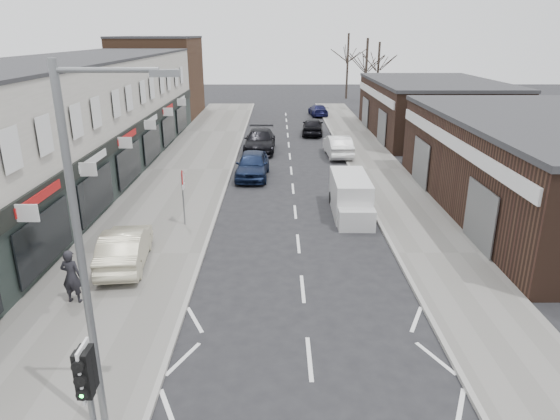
{
  "coord_description": "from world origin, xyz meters",
  "views": [
    {
      "loc": [
        -0.86,
        -9.64,
        8.52
      ],
      "look_at": [
        -0.8,
        6.99,
        2.6
      ],
      "focal_mm": 32.0,
      "sensor_mm": 36.0,
      "label": 1
    }
  ],
  "objects_px": {
    "parked_car_right_b": "(313,126)",
    "parked_car_right_c": "(318,110)",
    "traffic_light": "(87,383)",
    "parked_car_left_b": "(260,141)",
    "parked_car_left_a": "(252,165)",
    "street_lamp": "(89,247)",
    "pedestrian": "(71,276)",
    "white_van": "(350,197)",
    "parked_car_right_a": "(338,146)",
    "warning_sign": "(183,181)",
    "sedan_on_pavement": "(125,247)"
  },
  "relations": [
    {
      "from": "pedestrian",
      "to": "parked_car_left_a",
      "type": "distance_m",
      "value": 16.29
    },
    {
      "from": "parked_car_left_b",
      "to": "parked_car_right_b",
      "type": "xyz_separation_m",
      "value": [
        4.44,
        6.55,
        -0.05
      ]
    },
    {
      "from": "white_van",
      "to": "parked_car_left_a",
      "type": "bearing_deg",
      "value": 128.7
    },
    {
      "from": "sedan_on_pavement",
      "to": "parked_car_right_c",
      "type": "distance_m",
      "value": 38.5
    },
    {
      "from": "parked_car_right_a",
      "to": "parked_car_right_b",
      "type": "xyz_separation_m",
      "value": [
        -1.3,
        8.23,
        -0.01
      ]
    },
    {
      "from": "white_van",
      "to": "sedan_on_pavement",
      "type": "bearing_deg",
      "value": -146.65
    },
    {
      "from": "street_lamp",
      "to": "parked_car_right_c",
      "type": "distance_m",
      "value": 46.57
    },
    {
      "from": "sedan_on_pavement",
      "to": "parked_car_left_b",
      "type": "relative_size",
      "value": 0.79
    },
    {
      "from": "traffic_light",
      "to": "warning_sign",
      "type": "xyz_separation_m",
      "value": [
        -0.76,
        14.02,
        -0.21
      ]
    },
    {
      "from": "white_van",
      "to": "parked_car_left_a",
      "type": "xyz_separation_m",
      "value": [
        -5.16,
        6.65,
        -0.08
      ]
    },
    {
      "from": "street_lamp",
      "to": "parked_car_right_b",
      "type": "xyz_separation_m",
      "value": [
        6.73,
        35.08,
        -3.86
      ]
    },
    {
      "from": "parked_car_right_b",
      "to": "white_van",
      "type": "bearing_deg",
      "value": 96.02
    },
    {
      "from": "street_lamp",
      "to": "parked_car_left_a",
      "type": "height_order",
      "value": "street_lamp"
    },
    {
      "from": "parked_car_right_b",
      "to": "warning_sign",
      "type": "bearing_deg",
      "value": 76.3
    },
    {
      "from": "parked_car_left_a",
      "to": "traffic_light",
      "type": "bearing_deg",
      "value": -92.87
    },
    {
      "from": "traffic_light",
      "to": "parked_car_left_b",
      "type": "xyz_separation_m",
      "value": [
        2.16,
        29.74,
        -1.61
      ]
    },
    {
      "from": "white_van",
      "to": "pedestrian",
      "type": "height_order",
      "value": "pedestrian"
    },
    {
      "from": "traffic_light",
      "to": "parked_car_right_c",
      "type": "height_order",
      "value": "traffic_light"
    },
    {
      "from": "street_lamp",
      "to": "parked_car_right_a",
      "type": "height_order",
      "value": "street_lamp"
    },
    {
      "from": "parked_car_right_a",
      "to": "parked_car_right_b",
      "type": "height_order",
      "value": "parked_car_right_a"
    },
    {
      "from": "traffic_light",
      "to": "parked_car_right_b",
      "type": "bearing_deg",
      "value": 79.69
    },
    {
      "from": "parked_car_left_a",
      "to": "parked_car_right_a",
      "type": "height_order",
      "value": "parked_car_left_a"
    },
    {
      "from": "warning_sign",
      "to": "parked_car_right_c",
      "type": "distance_m",
      "value": 34.06
    },
    {
      "from": "pedestrian",
      "to": "parked_car_left_b",
      "type": "xyz_separation_m",
      "value": [
        5.36,
        22.78,
        -0.24
      ]
    },
    {
      "from": "pedestrian",
      "to": "parked_car_left_a",
      "type": "bearing_deg",
      "value": -102.96
    },
    {
      "from": "warning_sign",
      "to": "parked_car_right_a",
      "type": "bearing_deg",
      "value": 58.35
    },
    {
      "from": "street_lamp",
      "to": "sedan_on_pavement",
      "type": "xyz_separation_m",
      "value": [
        -2.16,
        8.57,
        -3.78
      ]
    },
    {
      "from": "traffic_light",
      "to": "parked_car_right_a",
      "type": "bearing_deg",
      "value": 74.28
    },
    {
      "from": "parked_car_left_a",
      "to": "parked_car_right_b",
      "type": "relative_size",
      "value": 1.07
    },
    {
      "from": "sedan_on_pavement",
      "to": "parked_car_right_b",
      "type": "height_order",
      "value": "sedan_on_pavement"
    },
    {
      "from": "street_lamp",
      "to": "parked_car_right_a",
      "type": "xyz_separation_m",
      "value": [
        8.03,
        26.85,
        -3.85
      ]
    },
    {
      "from": "traffic_light",
      "to": "parked_car_left_b",
      "type": "distance_m",
      "value": 29.87
    },
    {
      "from": "white_van",
      "to": "pedestrian",
      "type": "xyz_separation_m",
      "value": [
        -10.32,
        -8.8,
        0.15
      ]
    },
    {
      "from": "street_lamp",
      "to": "parked_car_left_a",
      "type": "distance_m",
      "value": 21.64
    },
    {
      "from": "parked_car_left_a",
      "to": "pedestrian",
      "type": "bearing_deg",
      "value": -106.35
    },
    {
      "from": "street_lamp",
      "to": "pedestrian",
      "type": "xyz_separation_m",
      "value": [
        -3.08,
        5.75,
        -3.58
      ]
    },
    {
      "from": "street_lamp",
      "to": "white_van",
      "type": "height_order",
      "value": "street_lamp"
    },
    {
      "from": "parked_car_left_b",
      "to": "parked_car_left_a",
      "type": "bearing_deg",
      "value": -90.38
    },
    {
      "from": "sedan_on_pavement",
      "to": "parked_car_right_b",
      "type": "xyz_separation_m",
      "value": [
        8.89,
        26.51,
        -0.08
      ]
    },
    {
      "from": "parked_car_left_a",
      "to": "parked_car_right_a",
      "type": "relative_size",
      "value": 1.02
    },
    {
      "from": "street_lamp",
      "to": "parked_car_right_b",
      "type": "relative_size",
      "value": 1.8
    },
    {
      "from": "white_van",
      "to": "pedestrian",
      "type": "distance_m",
      "value": 13.56
    },
    {
      "from": "parked_car_right_b",
      "to": "parked_car_right_c",
      "type": "distance_m",
      "value": 10.7
    },
    {
      "from": "traffic_light",
      "to": "parked_car_right_a",
      "type": "height_order",
      "value": "traffic_light"
    },
    {
      "from": "white_van",
      "to": "parked_car_right_c",
      "type": "height_order",
      "value": "white_van"
    },
    {
      "from": "white_van",
      "to": "parked_car_right_a",
      "type": "bearing_deg",
      "value": 87.23
    },
    {
      "from": "street_lamp",
      "to": "sedan_on_pavement",
      "type": "distance_m",
      "value": 9.62
    },
    {
      "from": "warning_sign",
      "to": "parked_car_right_b",
      "type": "height_order",
      "value": "warning_sign"
    },
    {
      "from": "parked_car_left_a",
      "to": "parked_car_right_b",
      "type": "xyz_separation_m",
      "value": [
        4.65,
        13.87,
        -0.05
      ]
    },
    {
      "from": "street_lamp",
      "to": "sedan_on_pavement",
      "type": "relative_size",
      "value": 1.84
    }
  ]
}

